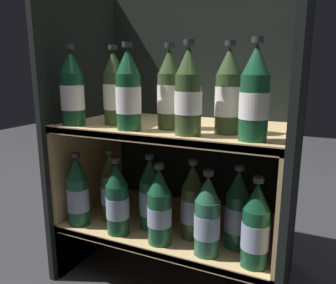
{
  "coord_description": "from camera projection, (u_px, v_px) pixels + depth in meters",
  "views": [
    {
      "loc": [
        0.41,
        -0.75,
        0.71
      ],
      "look_at": [
        0.0,
        0.14,
        0.49
      ],
      "focal_mm": 35.0,
      "sensor_mm": 36.0,
      "label": 1
    }
  ],
  "objects": [
    {
      "name": "fridge_back_wall",
      "position": [
        198.0,
        126.0,
        1.25
      ],
      "size": [
        0.75,
        0.02,
        0.99
      ],
      "primitive_type": "cube",
      "color": "black",
      "rests_on": "ground_plane"
    },
    {
      "name": "fridge_side_left",
      "position": [
        86.0,
        128.0,
        1.21
      ],
      "size": [
        0.02,
        0.44,
        0.99
      ],
      "primitive_type": "cube",
      "color": "black",
      "rests_on": "ground_plane"
    },
    {
      "name": "fridge_side_right",
      "position": [
        296.0,
        147.0,
        0.91
      ],
      "size": [
        0.02,
        0.44,
        0.99
      ],
      "primitive_type": "cube",
      "color": "black",
      "rests_on": "ground_plane"
    },
    {
      "name": "shelf_lower",
      "position": [
        174.0,
        231.0,
        1.12
      ],
      "size": [
        0.71,
        0.4,
        0.2
      ],
      "color": "tan",
      "rests_on": "ground_plane"
    },
    {
      "name": "shelf_upper",
      "position": [
        175.0,
        165.0,
        1.08
      ],
      "size": [
        0.71,
        0.4,
        0.54
      ],
      "color": "tan",
      "rests_on": "ground_plane"
    },
    {
      "name": "bottle_upper_front_0",
      "position": [
        72.0,
        91.0,
        1.01
      ],
      "size": [
        0.07,
        0.07,
        0.25
      ],
      "color": "#144228",
      "rests_on": "shelf_upper"
    },
    {
      "name": "bottle_upper_front_1",
      "position": [
        128.0,
        93.0,
        0.93
      ],
      "size": [
        0.07,
        0.07,
        0.25
      ],
      "color": "#194C2D",
      "rests_on": "shelf_upper"
    },
    {
      "name": "bottle_upper_front_2",
      "position": [
        188.0,
        95.0,
        0.86
      ],
      "size": [
        0.07,
        0.07,
        0.25
      ],
      "color": "#384C28",
      "rests_on": "shelf_upper"
    },
    {
      "name": "bottle_upper_front_3",
      "position": [
        255.0,
        97.0,
        0.79
      ],
      "size": [
        0.07,
        0.07,
        0.25
      ],
      "color": "#194C2D",
      "rests_on": "shelf_upper"
    },
    {
      "name": "bottle_upper_back_0",
      "position": [
        114.0,
        90.0,
        1.04
      ],
      "size": [
        0.07,
        0.07,
        0.25
      ],
      "color": "#384C28",
      "rests_on": "shelf_upper"
    },
    {
      "name": "bottle_upper_back_1",
      "position": [
        169.0,
        92.0,
        0.96
      ],
      "size": [
        0.07,
        0.07,
        0.25
      ],
      "color": "#384C28",
      "rests_on": "shelf_upper"
    },
    {
      "name": "bottle_upper_back_2",
      "position": [
        228.0,
        94.0,
        0.89
      ],
      "size": [
        0.07,
        0.07,
        0.25
      ],
      "color": "#384C28",
      "rests_on": "shelf_upper"
    },
    {
      "name": "bottle_lower_front_0",
      "position": [
        78.0,
        193.0,
        1.09
      ],
      "size": [
        0.07,
        0.07,
        0.25
      ],
      "color": "#194C2D",
      "rests_on": "shelf_lower"
    },
    {
      "name": "bottle_lower_front_1",
      "position": [
        117.0,
        201.0,
        1.02
      ],
      "size": [
        0.07,
        0.07,
        0.25
      ],
      "color": "#144228",
      "rests_on": "shelf_lower"
    },
    {
      "name": "bottle_lower_front_2",
      "position": [
        159.0,
        209.0,
        0.96
      ],
      "size": [
        0.07,
        0.07,
        0.25
      ],
      "color": "#194C2D",
      "rests_on": "shelf_lower"
    },
    {
      "name": "bottle_lower_front_3",
      "position": [
        207.0,
        218.0,
        0.9
      ],
      "size": [
        0.07,
        0.07,
        0.25
      ],
      "color": "#285B42",
      "rests_on": "shelf_lower"
    },
    {
      "name": "bottle_lower_front_4",
      "position": [
        256.0,
        228.0,
        0.85
      ],
      "size": [
        0.07,
        0.07,
        0.25
      ],
      "color": "#144228",
      "rests_on": "shelf_lower"
    },
    {
      "name": "bottle_lower_back_0",
      "position": [
        111.0,
        189.0,
        1.13
      ],
      "size": [
        0.07,
        0.07,
        0.25
      ],
      "color": "#384C28",
      "rests_on": "shelf_lower"
    },
    {
      "name": "bottle_lower_back_1",
      "position": [
        150.0,
        196.0,
        1.07
      ],
      "size": [
        0.07,
        0.07,
        0.25
      ],
      "color": "#1E5638",
      "rests_on": "shelf_lower"
    },
    {
      "name": "bottle_lower_back_2",
      "position": [
        192.0,
        204.0,
        1.01
      ],
      "size": [
        0.07,
        0.07,
        0.25
      ],
      "color": "#384C28",
      "rests_on": "shelf_lower"
    },
    {
      "name": "bottle_lower_back_3",
      "position": [
        237.0,
        212.0,
        0.95
      ],
      "size": [
        0.07,
        0.07,
        0.25
      ],
      "color": "#1E5638",
      "rests_on": "shelf_lower"
    }
  ]
}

